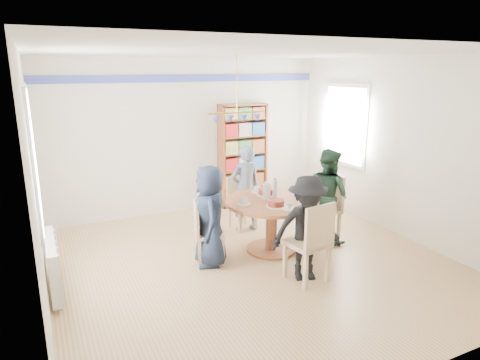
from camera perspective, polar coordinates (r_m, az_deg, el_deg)
ground at (r=5.82m, az=1.74°, el=-10.97°), size 5.00×5.00×0.00m
room_shell at (r=5.99m, az=-4.21°, el=6.30°), size 5.00×5.00×5.00m
radiator at (r=5.40m, az=-23.67°, el=-10.31°), size 0.12×1.00×0.60m
dining_table at (r=6.00m, az=4.24°, el=-4.45°), size 1.30×1.30×0.75m
chair_left at (r=5.66m, az=-4.79°, el=-6.59°), size 0.46×0.46×0.85m
chair_right at (r=6.56m, az=11.81°, el=-3.07°), size 0.55×0.55×1.01m
chair_far at (r=6.88m, az=0.01°, el=-2.64°), size 0.42×0.42×0.85m
chair_near at (r=5.17m, az=9.62°, el=-7.83°), size 0.51×0.51×1.01m
person_left at (r=5.56m, az=-4.02°, el=-4.80°), size 0.57×0.74×1.34m
person_right at (r=6.44m, az=11.59°, el=-2.01°), size 0.64×0.76×1.40m
person_far at (r=6.72m, az=0.73°, el=-1.13°), size 0.51×0.34×1.37m
person_near at (r=5.22m, az=8.90°, el=-6.42°), size 0.95×0.72×1.31m
bookshelf at (r=7.94m, az=0.37°, el=3.19°), size 0.90×0.27×1.90m
tableware at (r=5.93m, az=3.98°, el=-2.09°), size 1.05×1.05×0.27m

